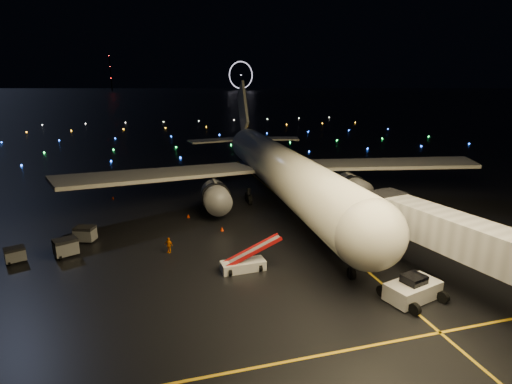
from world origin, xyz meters
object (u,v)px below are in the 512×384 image
Objects in this scene: baggage_cart_0 at (66,247)px; baggage_cart_1 at (85,234)px; belt_loader at (243,256)px; baggage_cart_2 at (15,255)px; airliner at (275,142)px; pushback_tug at (413,287)px; crew_c at (169,245)px.

baggage_cart_0 reaches higher than baggage_cart_1.
belt_loader is at bearing -49.79° from baggage_cart_0.
baggage_cart_2 is at bearing -126.76° from baggage_cart_1.
airliner is 31.85m from pushback_tug.
pushback_tug is 37.02m from baggage_cart_2.
baggage_cart_1 is 1.16× the size of baggage_cart_2.
airliner is 24.53m from crew_c.
pushback_tug reaches higher than crew_c.
baggage_cart_2 is (-33.21, 16.37, -0.31)m from pushback_tug.
baggage_cart_0 is at bearing -153.63° from crew_c.
airliner reaches higher than baggage_cart_0.
baggage_cart_2 is at bearing 138.48° from pushback_tug.
crew_c is at bearing -133.28° from airliner.
belt_loader is (-12.05, 8.75, 0.40)m from pushback_tug.
baggage_cart_2 is at bearing 158.24° from baggage_cart_0.
airliner is at bearing 78.17° from pushback_tug.
crew_c is at bearing 134.56° from belt_loader.
baggage_cart_2 is (-4.56, -0.22, -0.17)m from baggage_cart_0.
pushback_tug is 0.74× the size of belt_loader.
airliner is at bearing 44.22° from baggage_cart_1.
baggage_cart_0 is at bearing -90.52° from baggage_cart_1.
baggage_cart_1 is (-15.20, 11.35, -0.59)m from belt_loader.
pushback_tug is 2.06× the size of baggage_cart_0.
baggage_cart_0 reaches higher than crew_c.
baggage_cart_1 is at bearing 128.32° from pushback_tug.
pushback_tug is 2.72× the size of crew_c.
belt_loader reaches higher than baggage_cart_0.
baggage_cart_1 is (1.40, 3.51, -0.05)m from baggage_cart_0.
belt_loader reaches higher than baggage_cart_2.
baggage_cart_2 is at bearing 157.16° from belt_loader.
airliner is 34.06× the size of baggage_cart_2.
pushback_tug is 2.52× the size of baggage_cart_2.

